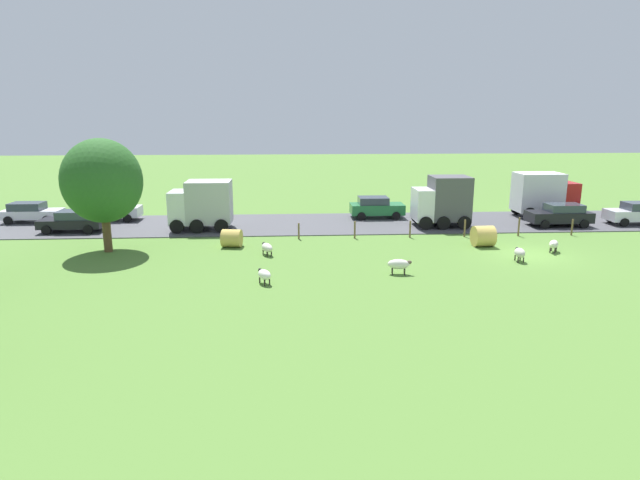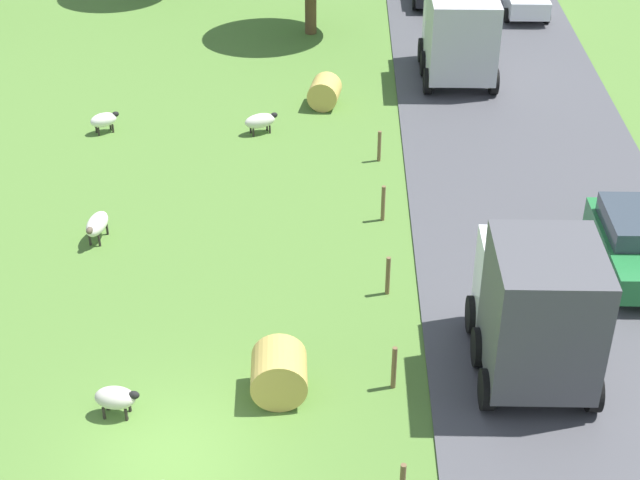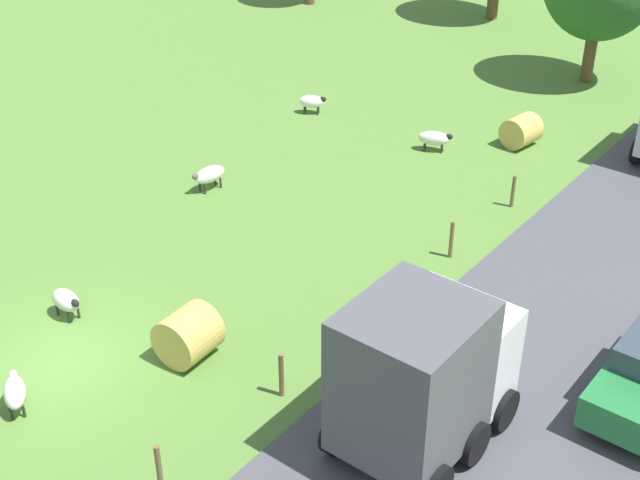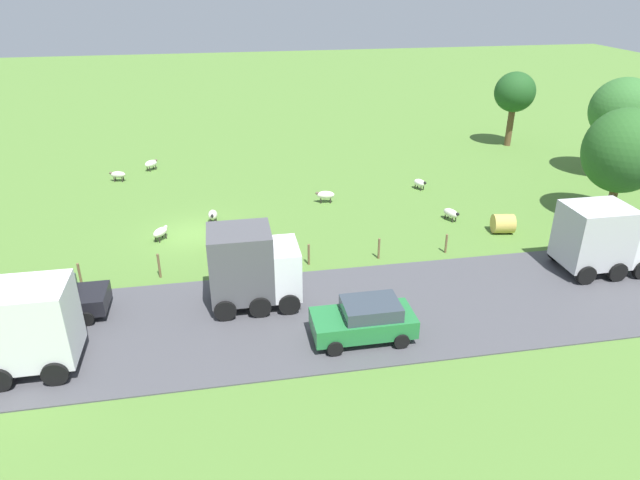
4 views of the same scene
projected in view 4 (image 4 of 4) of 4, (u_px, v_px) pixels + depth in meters
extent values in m
plane|color=#517A33|center=(192.00, 234.00, 32.59)|extent=(160.00, 160.00, 0.00)
cube|color=#47474C|center=(186.00, 329.00, 23.92)|extent=(8.00, 80.00, 0.06)
ellipsoid|color=silver|center=(451.00, 213.00, 34.16)|extent=(1.22, 0.92, 0.51)
ellipsoid|color=black|center=(458.00, 214.00, 33.72)|extent=(0.31, 0.27, 0.20)
cylinder|color=#2D2823|center=(456.00, 219.00, 34.15)|extent=(0.07, 0.07, 0.29)
cylinder|color=#2D2823|center=(452.00, 220.00, 34.01)|extent=(0.07, 0.07, 0.29)
cylinder|color=#2D2823|center=(448.00, 216.00, 34.61)|extent=(0.07, 0.07, 0.29)
cylinder|color=#2D2823|center=(445.00, 217.00, 34.46)|extent=(0.07, 0.07, 0.29)
ellipsoid|color=beige|center=(213.00, 215.00, 33.81)|extent=(0.98, 0.61, 0.54)
ellipsoid|color=black|center=(212.00, 216.00, 33.36)|extent=(0.27, 0.20, 0.20)
cylinder|color=#2D2823|center=(215.00, 222.00, 33.75)|extent=(0.07, 0.07, 0.32)
cylinder|color=#2D2823|center=(210.00, 222.00, 33.72)|extent=(0.07, 0.07, 0.32)
cylinder|color=#2D2823|center=(216.00, 218.00, 34.21)|extent=(0.07, 0.07, 0.32)
cylinder|color=#2D2823|center=(211.00, 219.00, 34.18)|extent=(0.07, 0.07, 0.32)
ellipsoid|color=silver|center=(160.00, 232.00, 31.61)|extent=(1.14, 1.00, 0.48)
ellipsoid|color=silver|center=(166.00, 227.00, 31.98)|extent=(0.32, 0.30, 0.20)
cylinder|color=#2D2823|center=(162.00, 235.00, 32.05)|extent=(0.07, 0.07, 0.32)
cylinder|color=#2D2823|center=(166.00, 236.00, 31.95)|extent=(0.07, 0.07, 0.32)
cylinder|color=#2D2823|center=(156.00, 239.00, 31.57)|extent=(0.07, 0.07, 0.32)
cylinder|color=#2D2823|center=(159.00, 240.00, 31.47)|extent=(0.07, 0.07, 0.32)
ellipsoid|color=beige|center=(118.00, 175.00, 40.44)|extent=(0.67, 1.12, 0.47)
ellipsoid|color=brown|center=(111.00, 173.00, 40.40)|extent=(0.23, 0.29, 0.20)
cylinder|color=#2D2823|center=(114.00, 180.00, 40.48)|extent=(0.07, 0.07, 0.35)
cylinder|color=#2D2823|center=(116.00, 179.00, 40.71)|extent=(0.07, 0.07, 0.35)
cylinder|color=#2D2823|center=(122.00, 180.00, 40.47)|extent=(0.07, 0.07, 0.35)
cylinder|color=#2D2823|center=(123.00, 179.00, 40.70)|extent=(0.07, 0.07, 0.35)
ellipsoid|color=silver|center=(326.00, 195.00, 36.73)|extent=(0.69, 1.22, 0.52)
ellipsoid|color=brown|center=(317.00, 193.00, 36.66)|extent=(0.22, 0.28, 0.20)
cylinder|color=#2D2823|center=(321.00, 201.00, 36.75)|extent=(0.07, 0.07, 0.35)
cylinder|color=#2D2823|center=(321.00, 199.00, 37.01)|extent=(0.07, 0.07, 0.35)
cylinder|color=#2D2823|center=(331.00, 201.00, 36.77)|extent=(0.07, 0.07, 0.35)
cylinder|color=#2D2823|center=(330.00, 199.00, 37.03)|extent=(0.07, 0.07, 0.35)
ellipsoid|color=white|center=(151.00, 164.00, 42.67)|extent=(1.11, 1.11, 0.53)
ellipsoid|color=brown|center=(156.00, 161.00, 42.98)|extent=(0.31, 0.31, 0.20)
cylinder|color=#2D2823|center=(153.00, 167.00, 43.11)|extent=(0.07, 0.07, 0.34)
cylinder|color=#2D2823|center=(156.00, 168.00, 42.96)|extent=(0.07, 0.07, 0.34)
cylinder|color=#2D2823|center=(147.00, 169.00, 42.69)|extent=(0.07, 0.07, 0.34)
cylinder|color=#2D2823|center=(150.00, 170.00, 42.54)|extent=(0.07, 0.07, 0.34)
ellipsoid|color=white|center=(420.00, 183.00, 38.99)|extent=(1.06, 0.90, 0.49)
ellipsoid|color=black|center=(425.00, 183.00, 38.64)|extent=(0.32, 0.29, 0.20)
cylinder|color=#2D2823|center=(423.00, 188.00, 39.04)|extent=(0.07, 0.07, 0.30)
cylinder|color=#2D2823|center=(421.00, 189.00, 38.88)|extent=(0.07, 0.07, 0.30)
cylinder|color=#2D2823|center=(418.00, 186.00, 39.39)|extent=(0.07, 0.07, 0.30)
cylinder|color=#2D2823|center=(415.00, 187.00, 39.23)|extent=(0.07, 0.07, 0.30)
cylinder|color=tan|center=(503.00, 224.00, 32.54)|extent=(1.29, 1.35, 1.11)
cylinder|color=tan|center=(228.00, 237.00, 30.63)|extent=(1.37, 1.32, 1.31)
cylinder|color=brown|center=(613.00, 155.00, 41.20)|extent=(0.56, 0.56, 3.16)
ellipsoid|color=#336B2D|center=(624.00, 110.00, 39.77)|extent=(4.66, 4.66, 4.54)
cylinder|color=brown|center=(510.00, 126.00, 48.32)|extent=(0.54, 0.54, 3.35)
ellipsoid|color=#1E4C1E|center=(515.00, 92.00, 47.06)|extent=(3.37, 3.37, 3.31)
cylinder|color=brown|center=(612.00, 200.00, 34.08)|extent=(0.49, 0.49, 2.45)
ellipsoid|color=#285B23|center=(624.00, 151.00, 32.74)|extent=(4.64, 4.64, 4.97)
cylinder|color=brown|center=(80.00, 274.00, 27.14)|extent=(0.12, 0.12, 1.13)
cylinder|color=brown|center=(159.00, 266.00, 27.71)|extent=(0.12, 0.12, 1.29)
cylinder|color=brown|center=(236.00, 260.00, 28.34)|extent=(0.12, 0.12, 1.18)
cylinder|color=brown|center=(309.00, 255.00, 28.96)|extent=(0.12, 0.12, 1.16)
cylinder|color=brown|center=(379.00, 249.00, 29.56)|extent=(0.12, 0.12, 1.16)
cylinder|color=brown|center=(446.00, 244.00, 30.19)|extent=(0.12, 0.12, 1.09)
cube|color=white|center=(631.00, 238.00, 28.19)|extent=(2.48, 1.20, 2.30)
cube|color=#B2B2B7|center=(594.00, 235.00, 27.70)|extent=(2.48, 3.07, 3.00)
cylinder|color=black|center=(610.00, 247.00, 29.79)|extent=(0.30, 0.96, 0.96)
cylinder|color=black|center=(587.00, 249.00, 29.57)|extent=(0.30, 0.96, 0.96)
cylinder|color=black|center=(617.00, 272.00, 27.37)|extent=(0.30, 0.96, 0.96)
cylinder|color=black|center=(557.00, 252.00, 29.30)|extent=(0.30, 0.96, 0.96)
cylinder|color=black|center=(586.00, 275.00, 27.10)|extent=(0.30, 0.96, 0.96)
cube|color=silver|center=(24.00, 323.00, 20.71)|extent=(2.35, 3.50, 3.04)
cylinder|color=black|center=(18.00, 341.00, 22.27)|extent=(0.30, 0.96, 0.96)
cylinder|color=black|center=(55.00, 373.00, 20.50)|extent=(0.30, 0.96, 0.96)
cylinder|color=black|center=(69.00, 336.00, 22.58)|extent=(0.30, 0.96, 0.96)
cube|color=white|center=(285.00, 268.00, 25.30)|extent=(2.40, 1.20, 2.30)
cube|color=#4C4C51|center=(241.00, 263.00, 24.79)|extent=(2.40, 2.76, 3.19)
cylinder|color=black|center=(283.00, 278.00, 26.87)|extent=(0.30, 0.96, 0.96)
cylinder|color=black|center=(289.00, 304.00, 24.74)|extent=(0.30, 0.96, 0.96)
cylinder|color=black|center=(256.00, 280.00, 26.66)|extent=(0.30, 0.96, 0.96)
cylinder|color=black|center=(260.00, 307.00, 24.53)|extent=(0.30, 0.96, 0.96)
cylinder|color=black|center=(224.00, 283.00, 26.41)|extent=(0.30, 0.96, 0.96)
cylinder|color=black|center=(225.00, 310.00, 24.28)|extent=(0.30, 0.96, 0.96)
cube|color=#237238|center=(363.00, 323.00, 23.02)|extent=(1.95, 4.20, 0.79)
cube|color=#333D47|center=(371.00, 308.00, 22.78)|extent=(1.72, 2.31, 0.56)
cylinder|color=black|center=(335.00, 348.00, 22.10)|extent=(0.22, 0.64, 0.64)
cylinder|color=black|center=(326.00, 321.00, 23.83)|extent=(0.22, 0.64, 0.64)
cylinder|color=black|center=(401.00, 341.00, 22.54)|extent=(0.22, 0.64, 0.64)
cylinder|color=black|center=(387.00, 315.00, 24.27)|extent=(0.22, 0.64, 0.64)
cube|color=black|center=(54.00, 303.00, 24.44)|extent=(1.92, 4.51, 0.75)
cube|color=#333D47|center=(42.00, 290.00, 24.10)|extent=(1.69, 2.48, 0.56)
cylinder|color=black|center=(95.00, 296.00, 25.69)|extent=(0.22, 0.64, 0.64)
cylinder|color=black|center=(87.00, 319.00, 23.99)|extent=(0.22, 0.64, 0.64)
cylinder|color=black|center=(26.00, 302.00, 25.22)|extent=(0.22, 0.64, 0.64)
cylinder|color=black|center=(13.00, 326.00, 23.51)|extent=(0.22, 0.64, 0.64)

